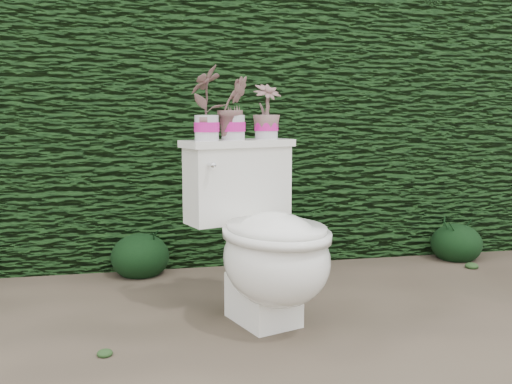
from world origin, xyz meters
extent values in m
plane|color=brown|center=(0.00, 0.00, 0.00)|extent=(60.00, 60.00, 0.00)
cube|color=#1A3D14|center=(0.00, 1.60, 0.80)|extent=(8.00, 1.00, 1.60)
cube|color=silver|center=(0.60, 6.00, 2.00)|extent=(8.00, 3.50, 4.00)
cube|color=white|center=(0.13, 0.18, 0.10)|extent=(0.31, 0.36, 0.20)
ellipsoid|color=white|center=(0.17, 0.08, 0.30)|extent=(0.55, 0.62, 0.39)
cube|color=white|center=(0.06, 0.39, 0.57)|extent=(0.50, 0.31, 0.34)
cube|color=white|center=(0.06, 0.39, 0.76)|extent=(0.53, 0.34, 0.03)
cylinder|color=silver|center=(-0.08, 0.24, 0.68)|extent=(0.04, 0.06, 0.02)
sphere|color=silver|center=(-0.07, 0.21, 0.68)|extent=(0.03, 0.03, 0.03)
imported|color=#276C21|center=(-0.08, 0.34, 0.93)|extent=(0.19, 0.19, 0.31)
imported|color=#276C21|center=(0.04, 0.38, 0.91)|extent=(0.18, 0.16, 0.26)
imported|color=#276C21|center=(0.20, 0.44, 0.89)|extent=(0.16, 0.16, 0.24)
ellipsoid|color=black|center=(-0.38, 1.03, 0.13)|extent=(0.32, 0.32, 0.26)
ellipsoid|color=black|center=(0.45, 0.98, 0.17)|extent=(0.42, 0.42, 0.33)
ellipsoid|color=black|center=(1.53, 0.98, 0.12)|extent=(0.31, 0.31, 0.25)
camera|label=1|loc=(-0.37, -2.13, 0.90)|focal=40.00mm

